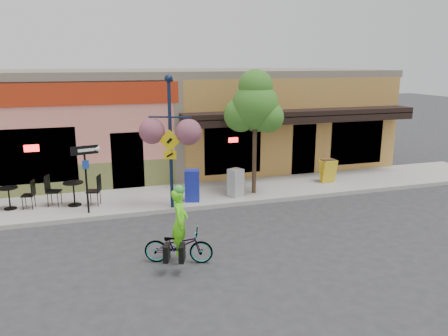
# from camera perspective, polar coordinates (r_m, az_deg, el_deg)

# --- Properties ---
(ground) EXTENTS (90.00, 90.00, 0.00)m
(ground) POSITION_cam_1_polar(r_m,az_deg,el_deg) (14.58, 0.93, -5.77)
(ground) COLOR #2D2D30
(ground) RESTS_ON ground
(sidewalk) EXTENTS (24.00, 3.00, 0.15)m
(sidewalk) POSITION_cam_1_polar(r_m,az_deg,el_deg) (16.37, -1.27, -3.29)
(sidewalk) COLOR #9E9B93
(sidewalk) RESTS_ON ground
(curb) EXTENTS (24.00, 0.12, 0.15)m
(curb) POSITION_cam_1_polar(r_m,az_deg,el_deg) (15.05, 0.27, -4.84)
(curb) COLOR #A8A59E
(curb) RESTS_ON ground
(building) EXTENTS (18.20, 8.20, 4.50)m
(building) POSITION_cam_1_polar(r_m,az_deg,el_deg) (21.16, -5.48, 6.56)
(building) COLOR #E98573
(building) RESTS_ON ground
(bicycle) EXTENTS (1.80, 1.14, 0.89)m
(bicycle) POSITION_cam_1_polar(r_m,az_deg,el_deg) (11.01, -5.96, -10.04)
(bicycle) COLOR maroon
(bicycle) RESTS_ON ground
(cyclist_rider) EXTENTS (0.58, 0.70, 1.64)m
(cyclist_rider) POSITION_cam_1_polar(r_m,az_deg,el_deg) (10.87, -5.74, -8.20)
(cyclist_rider) COLOR #68FE1A
(cyclist_rider) RESTS_ON ground
(lamp_post) EXTENTS (1.49, 1.08, 4.35)m
(lamp_post) POSITION_cam_1_polar(r_m,az_deg,el_deg) (14.15, -7.00, 3.27)
(lamp_post) COLOR #121F39
(lamp_post) RESTS_ON sidewalk
(one_way_sign) EXTENTS (0.86, 0.37, 2.20)m
(one_way_sign) POSITION_cam_1_polar(r_m,az_deg,el_deg) (14.41, -17.54, -1.48)
(one_way_sign) COLOR black
(one_way_sign) RESTS_ON sidewalk
(cafe_set_left) EXTENTS (1.72, 1.08, 0.96)m
(cafe_set_left) POSITION_cam_1_polar(r_m,az_deg,el_deg) (15.91, -26.28, -3.19)
(cafe_set_left) COLOR black
(cafe_set_left) RESTS_ON sidewalk
(cafe_set_right) EXTENTS (1.94, 1.34, 1.06)m
(cafe_set_right) POSITION_cam_1_polar(r_m,az_deg,el_deg) (15.46, -19.04, -2.77)
(cafe_set_right) COLOR black
(cafe_set_right) RESTS_ON sidewalk
(newspaper_box_blue) EXTENTS (0.59, 0.56, 1.10)m
(newspaper_box_blue) POSITION_cam_1_polar(r_m,az_deg,el_deg) (15.13, -4.18, -2.30)
(newspaper_box_blue) COLOR #1A269D
(newspaper_box_blue) RESTS_ON sidewalk
(newspaper_box_grey) EXTENTS (0.60, 0.58, 1.00)m
(newspaper_box_grey) POSITION_cam_1_polar(r_m,az_deg,el_deg) (15.64, 1.53, -1.93)
(newspaper_box_grey) COLOR #A8A8A8
(newspaper_box_grey) RESTS_ON sidewalk
(street_tree) EXTENTS (2.10, 2.10, 4.53)m
(street_tree) POSITION_cam_1_polar(r_m,az_deg,el_deg) (15.70, 4.04, 4.71)
(street_tree) COLOR #3D7A26
(street_tree) RESTS_ON sidewalk
(sandwich_board) EXTENTS (0.58, 0.43, 0.94)m
(sandwich_board) POSITION_cam_1_polar(r_m,az_deg,el_deg) (17.80, 13.67, -0.48)
(sandwich_board) COLOR yellow
(sandwich_board) RESTS_ON sidewalk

